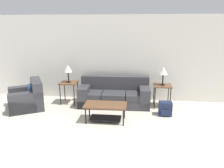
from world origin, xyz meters
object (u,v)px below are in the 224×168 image
table_lamp_left (68,69)px  table_lamp_right (163,71)px  side_table_left (69,85)px  armchair (28,98)px  coffee_table (106,109)px  backpack (165,109)px  couch (114,95)px  side_table_right (162,88)px

table_lamp_left → table_lamp_right: bearing=0.0°
side_table_left → table_lamp_left: size_ratio=1.24×
armchair → table_lamp_left: table_lamp_left is taller
table_lamp_left → coffee_table: bearing=-42.3°
table_lamp_right → backpack: (0.04, -0.61, -0.88)m
table_lamp_right → backpack: bearing=-86.6°
couch → table_lamp_left: size_ratio=3.89×
couch → table_lamp_left: (-1.37, -0.02, 0.76)m
couch → coffee_table: 1.18m
side_table_right → table_lamp_left: size_ratio=1.24×
armchair → table_lamp_left: size_ratio=2.44×
table_lamp_left → armchair: bearing=-153.0°
armchair → side_table_right: (3.79, 0.54, 0.29)m
couch → table_lamp_left: table_lamp_left is taller
couch → side_table_left: (-1.37, -0.02, 0.28)m
side_table_right → backpack: bearing=-86.6°
table_lamp_left → side_table_left: bearing=104.0°
coffee_table → side_table_left: side_table_left is taller
armchair → table_lamp_left: (1.05, 0.54, 0.76)m
couch → armchair: bearing=-167.1°
side_table_right → table_lamp_left: bearing=-180.0°
coffee_table → table_lamp_right: 2.00m
side_table_left → table_lamp_left: (0.00, -0.00, 0.48)m
armchair → table_lamp_left: bearing=27.0°
couch → side_table_left: bearing=-179.3°
armchair → side_table_left: armchair is taller
coffee_table → armchair: bearing=165.0°
armchair → backpack: bearing=-1.1°
couch → coffee_table: (-0.09, -1.17, 0.03)m
backpack → coffee_table: bearing=-160.0°
armchair → side_table_right: 3.84m
table_lamp_right → side_table_right: bearing=76.0°
table_lamp_left → table_lamp_right: (2.74, 0.00, 0.00)m
couch → side_table_right: 1.40m
couch → side_table_right: (1.37, -0.02, 0.28)m
backpack → side_table_left: bearing=167.6°
couch → side_table_right: couch is taller
side_table_right → table_lamp_right: 0.48m
coffee_table → backpack: coffee_table is taller
coffee_table → backpack: 1.60m
side_table_left → table_lamp_left: bearing=-76.0°
table_lamp_left → side_table_right: bearing=0.0°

